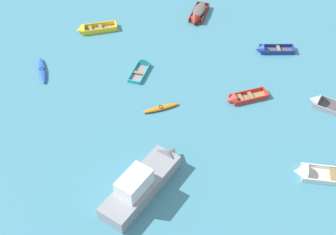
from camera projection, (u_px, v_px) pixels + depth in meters
kayak_blue_center at (42, 70)px, 37.12m from camera, size 1.37×3.51×0.33m
rowboat_grey_midfield_right at (325, 105)px, 34.03m from camera, size 4.09×3.37×1.23m
rowboat_deep_blue_outer_right at (267, 50)px, 39.19m from camera, size 3.40×1.16×0.97m
rowboat_turquoise_back_row_left at (143, 66)px, 37.56m from camera, size 2.00×3.20×1.00m
kayak_orange_near_camera at (161, 108)px, 33.87m from camera, size 2.88×1.34×0.27m
rowboat_white_outer_left at (312, 173)px, 29.28m from camera, size 4.39×2.04×1.22m
rowboat_yellow_foreground_center at (89, 29)px, 41.41m from camera, size 3.84×1.83×1.05m
rowboat_maroon_cluster_outer at (198, 15)px, 42.95m from camera, size 2.37×4.00×1.15m
rowboat_red_near_left at (239, 99)px, 34.56m from camera, size 3.50×1.88×0.95m
motor_launch_grey_distant_center at (145, 179)px, 28.28m from camera, size 5.58×6.70×2.36m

